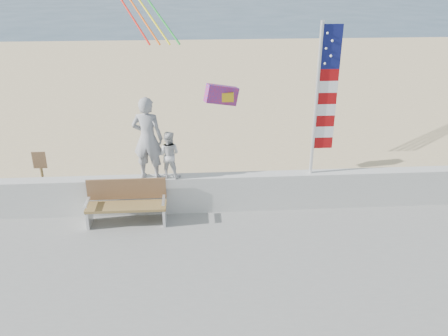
{
  "coord_description": "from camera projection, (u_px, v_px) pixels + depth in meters",
  "views": [
    {
      "loc": [
        -0.48,
        -8.13,
        5.76
      ],
      "look_at": [
        0.2,
        1.8,
        1.35
      ],
      "focal_mm": 38.0,
      "sensor_mm": 36.0,
      "label": 1
    }
  ],
  "objects": [
    {
      "name": "sand",
      "position": [
        206.0,
        123.0,
        17.97
      ],
      "size": [
        90.0,
        40.0,
        0.08
      ],
      "primitive_type": "cube",
      "color": "beige",
      "rests_on": "ground"
    },
    {
      "name": "parafoil_kite",
      "position": [
        222.0,
        95.0,
        12.57
      ],
      "size": [
        0.98,
        0.53,
        0.65
      ],
      "color": "red",
      "rests_on": "ground"
    },
    {
      "name": "child",
      "position": [
        169.0,
        155.0,
        10.87
      ],
      "size": [
        0.63,
        0.54,
        1.12
      ],
      "primitive_type": "imported",
      "rotation": [
        0.0,
        0.0,
        2.9
      ],
      "color": "silver",
      "rests_on": "seawall"
    },
    {
      "name": "flag",
      "position": [
        322.0,
        94.0,
        10.54
      ],
      "size": [
        0.5,
        0.08,
        3.5
      ],
      "color": "silver",
      "rests_on": "seawall"
    },
    {
      "name": "ground",
      "position": [
        220.0,
        263.0,
        9.78
      ],
      "size": [
        220.0,
        220.0,
        0.0
      ],
      "primitive_type": "plane",
      "color": "#2E465D",
      "rests_on": "ground"
    },
    {
      "name": "seawall",
      "position": [
        215.0,
        192.0,
        11.35
      ],
      "size": [
        30.0,
        0.35,
        0.9
      ],
      "primitive_type": "cube",
      "color": "silver",
      "rests_on": "boardwalk"
    },
    {
      "name": "sign",
      "position": [
        42.0,
        174.0,
        11.53
      ],
      "size": [
        0.32,
        0.07,
        1.46
      ],
      "color": "olive",
      "rests_on": "sand"
    },
    {
      "name": "adult",
      "position": [
        148.0,
        138.0,
        10.68
      ],
      "size": [
        0.79,
        0.6,
        1.93
      ],
      "primitive_type": "imported",
      "rotation": [
        0.0,
        0.0,
        2.92
      ],
      "color": "gray",
      "rests_on": "seawall"
    },
    {
      "name": "bench",
      "position": [
        127.0,
        202.0,
        10.78
      ],
      "size": [
        1.8,
        0.57,
        1.0
      ],
      "color": "olive",
      "rests_on": "boardwalk"
    }
  ]
}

